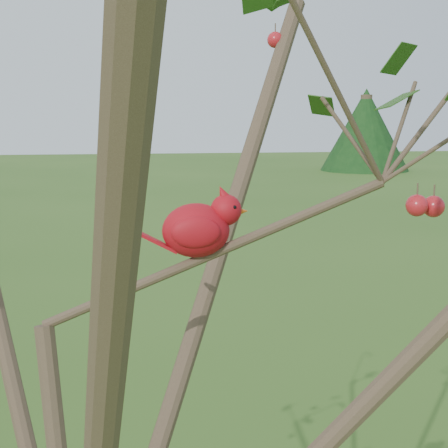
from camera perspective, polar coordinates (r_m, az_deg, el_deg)
name	(u,v)px	position (r m, az deg, el deg)	size (l,w,h in m)	color
crabapple_tree	(81,242)	(1.10, -11.81, -1.47)	(2.35, 2.05, 2.95)	#423223
cardinal	(200,227)	(1.21, -2.03, -0.28)	(0.20, 0.10, 0.14)	#AE0E1C
distant_trees	(116,140)	(23.30, -8.97, 6.87)	(41.48, 11.17, 3.36)	#423223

